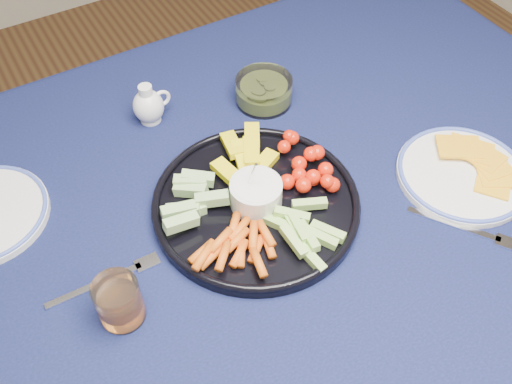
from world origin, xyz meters
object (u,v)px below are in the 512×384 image
creamer_pitcher (149,106)px  cheese_plate (463,173)px  juice_tumbler (120,303)px  crudite_platter (255,201)px  dining_table (224,252)px  pickle_bowl (264,92)px

creamer_pitcher → cheese_plate: 0.60m
cheese_plate → juice_tumbler: (-0.63, 0.05, 0.02)m
crudite_platter → juice_tumbler: bearing=-164.5°
juice_tumbler → crudite_platter: bearing=15.5°
dining_table → cheese_plate: cheese_plate is taller
pickle_bowl → juice_tumbler: bearing=-144.3°
crudite_platter → pickle_bowl: (0.16, 0.23, 0.00)m
crudite_platter → creamer_pitcher: size_ratio=4.25×
creamer_pitcher → dining_table: bearing=-90.3°
pickle_bowl → cheese_plate: 0.41m
crudite_platter → pickle_bowl: size_ratio=3.11×
crudite_platter → cheese_plate: crudite_platter is taller
dining_table → crudite_platter: size_ratio=4.67×
dining_table → creamer_pitcher: 0.32m
pickle_bowl → dining_table: bearing=-133.8°
pickle_bowl → juice_tumbler: 0.53m
cheese_plate → dining_table: bearing=163.2°
dining_table → crudite_platter: bearing=-1.0°
pickle_bowl → juice_tumbler: juice_tumbler is taller
crudite_platter → cheese_plate: 0.38m
dining_table → cheese_plate: 0.45m
dining_table → pickle_bowl: size_ratio=14.51×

